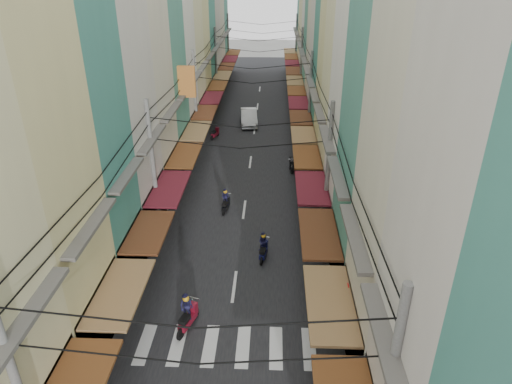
% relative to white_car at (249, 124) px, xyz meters
% --- Properties ---
extents(ground, '(160.00, 160.00, 0.00)m').
position_rel_white_car_xyz_m(ground, '(0.64, -23.77, 0.00)').
color(ground, slate).
rests_on(ground, ground).
extents(road, '(10.00, 80.00, 0.02)m').
position_rel_white_car_xyz_m(road, '(0.64, -3.77, 0.01)').
color(road, black).
rests_on(road, ground).
extents(sidewalk_left, '(3.00, 80.00, 0.06)m').
position_rel_white_car_xyz_m(sidewalk_left, '(-5.86, -3.77, 0.03)').
color(sidewalk_left, gray).
rests_on(sidewalk_left, ground).
extents(sidewalk_right, '(3.00, 80.00, 0.06)m').
position_rel_white_car_xyz_m(sidewalk_right, '(7.14, -3.77, 0.03)').
color(sidewalk_right, gray).
rests_on(sidewalk_right, ground).
extents(crosswalk, '(7.55, 2.40, 0.01)m').
position_rel_white_car_xyz_m(crosswalk, '(0.64, -29.77, 0.03)').
color(crosswalk, silver).
rests_on(crosswalk, ground).
extents(building_row_left, '(7.80, 67.67, 23.70)m').
position_rel_white_car_xyz_m(building_row_left, '(-7.28, -7.20, 9.78)').
color(building_row_left, silver).
rests_on(building_row_left, ground).
extents(building_row_right, '(7.80, 68.98, 22.59)m').
position_rel_white_car_xyz_m(building_row_right, '(8.55, -7.32, 9.41)').
color(building_row_right, '#3A8072').
rests_on(building_row_right, ground).
extents(utility_poles, '(10.20, 66.13, 8.20)m').
position_rel_white_car_xyz_m(utility_poles, '(0.64, -8.75, 6.59)').
color(utility_poles, slate).
rests_on(utility_poles, ground).
extents(white_car, '(5.41, 2.54, 1.85)m').
position_rel_white_car_xyz_m(white_car, '(0.00, 0.00, 0.00)').
color(white_car, silver).
rests_on(white_car, ground).
extents(bicycle, '(1.82, 1.20, 1.17)m').
position_rel_white_car_xyz_m(bicycle, '(6.14, -26.77, 0.00)').
color(bicycle, black).
rests_on(bicycle, ground).
extents(moving_scooters, '(7.20, 26.34, 1.88)m').
position_rel_white_car_xyz_m(moving_scooters, '(0.30, -19.81, 0.52)').
color(moving_scooters, black).
rests_on(moving_scooters, ground).
extents(parked_scooters, '(12.80, 12.54, 1.00)m').
position_rel_white_car_xyz_m(parked_scooters, '(4.77, -26.32, 0.47)').
color(parked_scooters, black).
rests_on(parked_scooters, ground).
extents(pedestrians, '(13.06, 26.76, 2.23)m').
position_rel_white_car_xyz_m(pedestrians, '(-4.18, -21.78, 1.04)').
color(pedestrians, black).
rests_on(pedestrians, ground).
extents(market_umbrella, '(2.07, 2.07, 2.18)m').
position_rel_white_car_xyz_m(market_umbrella, '(6.48, -27.15, 1.92)').
color(market_umbrella, '#B2B2B7').
rests_on(market_umbrella, ground).
extents(traffic_sign, '(0.10, 0.68, 3.11)m').
position_rel_white_car_xyz_m(traffic_sign, '(5.56, -29.34, 2.28)').
color(traffic_sign, slate).
rests_on(traffic_sign, ground).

